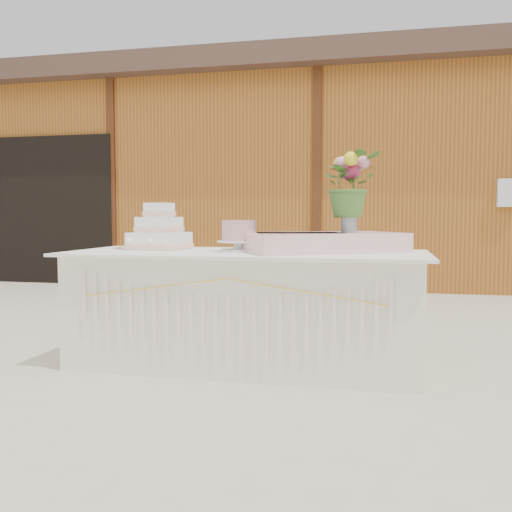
{
  "coord_description": "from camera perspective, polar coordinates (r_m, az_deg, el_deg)",
  "views": [
    {
      "loc": [
        0.91,
        -3.71,
        1.01
      ],
      "look_at": [
        0.0,
        0.3,
        0.72
      ],
      "focal_mm": 40.0,
      "sensor_mm": 36.0,
      "label": 1
    }
  ],
  "objects": [
    {
      "name": "bouquet",
      "position": [
        3.83,
        9.36,
        7.8
      ],
      "size": [
        0.51,
        0.49,
        0.43
      ],
      "primitive_type": "imported",
      "rotation": [
        0.0,
        0.0,
        0.55
      ],
      "color": "#446F2C",
      "rests_on": "flower_vase"
    },
    {
      "name": "barn",
      "position": [
        9.77,
        7.42,
        7.89
      ],
      "size": [
        12.6,
        4.6,
        3.3
      ],
      "color": "#9D5C21",
      "rests_on": "ground"
    },
    {
      "name": "loose_flowers",
      "position": [
        4.23,
        -14.04,
        0.78
      ],
      "size": [
        0.19,
        0.35,
        0.02
      ],
      "primitive_type": null,
      "rotation": [
        0.0,
        0.0,
        0.17
      ],
      "color": "pink",
      "rests_on": "cake_table"
    },
    {
      "name": "ground",
      "position": [
        3.95,
        -0.98,
        -10.77
      ],
      "size": [
        80.0,
        80.0,
        0.0
      ],
      "primitive_type": "plane",
      "color": "beige",
      "rests_on": "ground"
    },
    {
      "name": "pink_cake_stand",
      "position": [
        3.83,
        -1.71,
        2.2
      ],
      "size": [
        0.29,
        0.29,
        0.21
      ],
      "color": "white",
      "rests_on": "cake_table"
    },
    {
      "name": "flower_vase",
      "position": [
        3.82,
        9.31,
        3.43
      ],
      "size": [
        0.11,
        0.11,
        0.15
      ],
      "primitive_type": "cylinder",
      "color": "#A3A3A7",
      "rests_on": "satin_runner"
    },
    {
      "name": "satin_runner",
      "position": [
        3.83,
        6.64,
        1.37
      ],
      "size": [
        1.18,
        1.02,
        0.13
      ],
      "primitive_type": "cube",
      "rotation": [
        0.0,
        0.0,
        0.53
      ],
      "color": "beige",
      "rests_on": "cake_table"
    },
    {
      "name": "cake_table",
      "position": [
        3.87,
        -1.0,
        -5.23
      ],
      "size": [
        2.4,
        1.0,
        0.77
      ],
      "color": "white",
      "rests_on": "ground"
    },
    {
      "name": "wedding_cake",
      "position": [
        4.15,
        -9.62,
        2.22
      ],
      "size": [
        0.4,
        0.4,
        0.33
      ],
      "rotation": [
        0.0,
        0.0,
        -0.1
      ],
      "color": "white",
      "rests_on": "cake_table"
    }
  ]
}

